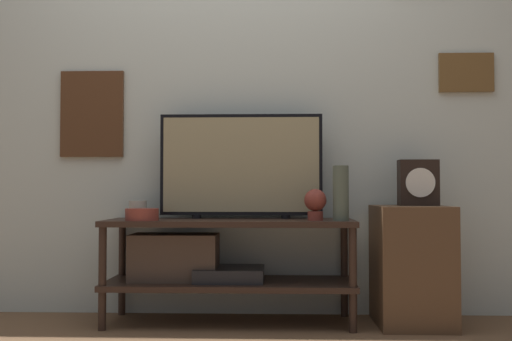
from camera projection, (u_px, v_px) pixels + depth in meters
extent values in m
plane|color=brown|center=(225.00, 335.00, 2.89)|extent=(12.00, 12.00, 0.00)
cube|color=beige|center=(234.00, 78.00, 3.47)|extent=(6.40, 0.06, 2.70)
cube|color=brown|center=(466.00, 73.00, 3.38)|extent=(0.31, 0.02, 0.22)
cube|color=beige|center=(467.00, 72.00, 3.37)|extent=(0.27, 0.01, 0.18)
cube|color=#4C2D19|center=(92.00, 114.00, 3.45)|extent=(0.36, 0.02, 0.50)
cube|color=#BCB299|center=(92.00, 114.00, 3.44)|extent=(0.33, 0.01, 0.46)
cube|color=black|center=(230.00, 222.00, 3.17)|extent=(1.31, 0.44, 0.03)
cube|color=black|center=(230.00, 284.00, 3.16)|extent=(1.31, 0.44, 0.03)
cylinder|color=black|center=(102.00, 276.00, 2.99)|extent=(0.04, 0.04, 0.54)
cylinder|color=black|center=(353.00, 277.00, 2.95)|extent=(0.04, 0.04, 0.54)
cylinder|color=black|center=(122.00, 266.00, 3.37)|extent=(0.04, 0.04, 0.54)
cylinder|color=black|center=(344.00, 267.00, 3.33)|extent=(0.04, 0.04, 0.54)
cube|color=black|center=(230.00, 274.00, 3.16)|extent=(0.36, 0.31, 0.07)
cube|color=#47382D|center=(174.00, 257.00, 3.17)|extent=(0.46, 0.24, 0.25)
cylinder|color=black|center=(197.00, 217.00, 3.28)|extent=(0.05, 0.05, 0.02)
cylinder|color=black|center=(286.00, 217.00, 3.26)|extent=(0.05, 0.05, 0.02)
cube|color=black|center=(241.00, 165.00, 3.28)|extent=(0.89, 0.04, 0.55)
cube|color=#998C66|center=(241.00, 164.00, 3.26)|extent=(0.85, 0.01, 0.52)
cylinder|color=brown|center=(142.00, 214.00, 3.07)|extent=(0.17, 0.17, 0.06)
cylinder|color=#4C5647|center=(341.00, 193.00, 3.04)|extent=(0.08, 0.08, 0.28)
cylinder|color=#C1B29E|center=(138.00, 210.00, 3.29)|extent=(0.10, 0.10, 0.10)
cylinder|color=brown|center=(315.00, 216.00, 3.08)|extent=(0.08, 0.08, 0.05)
sphere|color=brown|center=(315.00, 200.00, 3.08)|extent=(0.11, 0.11, 0.11)
cube|color=#513823|center=(411.00, 265.00, 3.12)|extent=(0.37, 0.45, 0.62)
cube|color=black|center=(418.00, 183.00, 3.19)|extent=(0.21, 0.10, 0.24)
cylinder|color=white|center=(420.00, 183.00, 3.13)|extent=(0.15, 0.01, 0.15)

